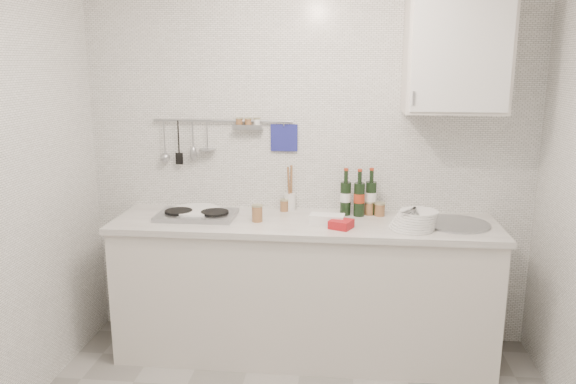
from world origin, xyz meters
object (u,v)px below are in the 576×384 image
object	(u,v)px
wine_bottles	(359,192)
wall_cabinet	(456,54)
plate_stack_sink	(415,220)
utensil_crock	(290,199)
plate_stack_hob	(195,212)

from	to	relation	value
wine_bottles	wall_cabinet	bearing A→B (deg)	-5.27
plate_stack_sink	utensil_crock	size ratio (longest dim) A/B	0.94
plate_stack_sink	utensil_crock	bearing A→B (deg)	156.29
plate_stack_sink	wine_bottles	bearing A→B (deg)	141.21
plate_stack_hob	plate_stack_sink	world-z (taller)	plate_stack_sink
plate_stack_hob	utensil_crock	size ratio (longest dim) A/B	1.09
plate_stack_sink	plate_stack_hob	bearing A→B (deg)	173.77
plate_stack_hob	wine_bottles	xyz separation A→B (m)	(1.07, 0.12, 0.13)
plate_stack_sink	wine_bottles	distance (m)	0.44
wine_bottles	utensil_crock	world-z (taller)	utensil_crock
wall_cabinet	plate_stack_hob	bearing A→B (deg)	-177.68
utensil_crock	wall_cabinet	bearing A→B (deg)	-7.33
plate_stack_hob	wine_bottles	size ratio (longest dim) A/B	1.11
wall_cabinet	utensil_crock	size ratio (longest dim) A/B	2.23
plate_stack_sink	utensil_crock	distance (m)	0.87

